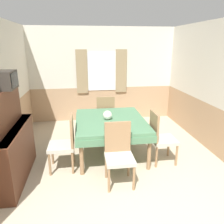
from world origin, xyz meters
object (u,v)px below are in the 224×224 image
Objects in this scene: chair_right_near at (160,136)px; chair_head_window at (105,114)px; sideboard at (8,144)px; chair_head_near at (119,152)px; vase at (107,115)px; dining_table at (111,124)px; tv at (5,80)px; chair_left_near at (65,142)px.

chair_head_window is at bearing -149.48° from chair_right_near.
chair_head_window is 2.39m from sideboard.
vase is (-0.06, 0.98, 0.29)m from chair_head_near.
vase is (-0.06, 0.01, 0.19)m from dining_table.
dining_table is 1.85m from sideboard.
chair_head_near and chair_head_window have the same top height.
chair_head_near reaches higher than dining_table.
chair_right_near is at bearing 4.33° from sideboard.
dining_table is 2.02m from tv.
tv is at bearing -14.79° from chair_head_near.
sideboard reaches higher than chair_right_near.
chair_right_near is 0.99m from chair_head_near.
chair_left_near is 1.37m from tv.
vase is at bearing -58.91° from chair_left_near.
chair_right_near is at bearing 1.37° from tv.
dining_table is 1.64× the size of chair_head_window.
chair_right_near reaches higher than vase.
tv is (-0.82, -0.06, 1.10)m from chair_left_near.
chair_right_near is (0.86, -0.47, -0.11)m from dining_table.
vase is (0.80, 0.48, 0.29)m from chair_left_near.
tv reaches higher than chair_head_near.
chair_left_near is at bearing -120.52° from chair_head_window.
chair_head_window is 0.66× the size of sideboard.
chair_left_near is at bearing -30.50° from chair_head_near.
chair_head_near is (0.00, -0.98, -0.11)m from dining_table.
chair_left_near is 0.90m from sideboard.
chair_right_near is 2.41× the size of tv.
chair_left_near reaches higher than dining_table.
vase is at bearing 18.47° from tv.
sideboard is (-0.87, -0.20, 0.11)m from chair_left_near.
sideboard is at bearing -158.79° from dining_table.
chair_right_near is (1.71, 0.00, 0.00)m from chair_left_near.
chair_head_window reaches higher than vase.
dining_table is at bearing -90.00° from chair_head_window.
dining_table is 3.95× the size of tv.
dining_table is 1.64× the size of chair_right_near.
sideboard reaches higher than chair_head_window.
chair_left_near is 0.99m from chair_head_near.
chair_head_window is at bearing -30.52° from chair_left_near.
sideboard is 8.36× the size of vase.
tv is 2.30× the size of vase.
chair_right_near is at bearing -27.73° from vase.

